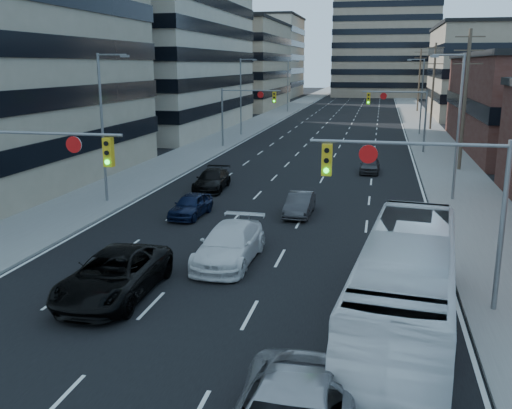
{
  "coord_description": "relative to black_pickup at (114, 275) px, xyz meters",
  "views": [
    {
      "loc": [
        5.85,
        -11.6,
        8.38
      ],
      "look_at": [
        0.53,
        12.83,
        2.2
      ],
      "focal_mm": 40.0,
      "sensor_mm": 36.0,
      "label": 1
    }
  ],
  "objects": [
    {
      "name": "ground",
      "position": [
        3.46,
        -6.55,
        -0.83
      ],
      "size": [
        400.0,
        400.0,
        0.0
      ],
      "primitive_type": "plane",
      "color": "black",
      "rests_on": "ground"
    },
    {
      "name": "streetlight_right_far",
      "position": [
        13.8,
        53.45,
        4.22
      ],
      "size": [
        2.03,
        0.22,
        9.0
      ],
      "color": "slate",
      "rests_on": "ground"
    },
    {
      "name": "sedan_grey_center",
      "position": [
        5.06,
        13.05,
        -0.19
      ],
      "size": [
        1.42,
        3.89,
        1.28
      ],
      "primitive_type": "imported",
      "rotation": [
        0.0,
        0.0,
        -0.02
      ],
      "color": "#303032",
      "rests_on": "ground"
    },
    {
      "name": "utility_pole_midblock",
      "position": [
        15.66,
        59.45,
        4.95
      ],
      "size": [
        2.2,
        0.28,
        11.0
      ],
      "color": "#4C3D2D",
      "rests_on": "ground"
    },
    {
      "name": "office_left_mid",
      "position": [
        -23.54,
        53.45,
        13.17
      ],
      "size": [
        26.0,
        34.0,
        28.0
      ],
      "primitive_type": "cube",
      "color": "#ADA089",
      "rests_on": "ground"
    },
    {
      "name": "signal_far_left",
      "position": [
        -4.22,
        38.44,
        3.47
      ],
      "size": [
        6.09,
        0.33,
        6.0
      ],
      "color": "slate",
      "rests_on": "ground"
    },
    {
      "name": "sedan_grey_right",
      "position": [
        8.66,
        27.16,
        -0.21
      ],
      "size": [
        1.58,
        3.71,
        1.25
      ],
      "primitive_type": "imported",
      "rotation": [
        0.0,
        0.0,
        -0.03
      ],
      "color": "#313133",
      "rests_on": "ground"
    },
    {
      "name": "black_pickup",
      "position": [
        0.0,
        0.0,
        0.0
      ],
      "size": [
        2.84,
        6.02,
        1.66
      ],
      "primitive_type": "imported",
      "rotation": [
        0.0,
        0.0,
        0.01
      ],
      "color": "black",
      "rests_on": "ground"
    },
    {
      "name": "office_left_far",
      "position": [
        -20.54,
        93.45,
        7.17
      ],
      "size": [
        20.0,
        30.0,
        16.0
      ],
      "primitive_type": "cube",
      "color": "gray",
      "rests_on": "ground"
    },
    {
      "name": "streetlight_left_near",
      "position": [
        -6.88,
        13.45,
        4.22
      ],
      "size": [
        2.03,
        0.22,
        9.0
      ],
      "color": "slate",
      "rests_on": "ground"
    },
    {
      "name": "signal_far_right",
      "position": [
        11.14,
        38.44,
        3.47
      ],
      "size": [
        6.09,
        0.33,
        6.0
      ],
      "color": "slate",
      "rests_on": "ground"
    },
    {
      "name": "road_surface",
      "position": [
        3.46,
        123.45,
        -0.82
      ],
      "size": [
        18.0,
        300.0,
        0.02
      ],
      "primitive_type": "cube",
      "color": "black",
      "rests_on": "ground"
    },
    {
      "name": "office_right_far",
      "position": [
        28.46,
        81.45,
        6.17
      ],
      "size": [
        22.0,
        28.0,
        14.0
      ],
      "primitive_type": "cube",
      "color": "gray",
      "rests_on": "ground"
    },
    {
      "name": "sidewalk_left",
      "position": [
        -8.04,
        123.45,
        -0.76
      ],
      "size": [
        5.0,
        300.0,
        0.15
      ],
      "primitive_type": "cube",
      "color": "slate",
      "rests_on": "ground"
    },
    {
      "name": "streetlight_right_near",
      "position": [
        13.8,
        18.45,
        4.22
      ],
      "size": [
        2.03,
        0.22,
        9.0
      ],
      "color": "slate",
      "rests_on": "ground"
    },
    {
      "name": "streetlight_left_mid",
      "position": [
        -6.88,
        48.45,
        4.22
      ],
      "size": [
        2.03,
        0.22,
        9.0
      ],
      "color": "slate",
      "rests_on": "ground"
    },
    {
      "name": "bg_block_right",
      "position": [
        35.46,
        123.45,
        5.17
      ],
      "size": [
        22.0,
        22.0,
        12.0
      ],
      "primitive_type": "cube",
      "color": "gray",
      "rests_on": "ground"
    },
    {
      "name": "sedan_black_far",
      "position": [
        -1.74,
        18.45,
        -0.14
      ],
      "size": [
        2.19,
        4.84,
        1.37
      ],
      "primitive_type": "imported",
      "rotation": [
        0.0,
        0.0,
        0.06
      ],
      "color": "black",
      "rests_on": "ground"
    },
    {
      "name": "signal_near_right",
      "position": [
        10.91,
        1.44,
        3.49
      ],
      "size": [
        6.59,
        0.33,
        6.0
      ],
      "color": "slate",
      "rests_on": "ground"
    },
    {
      "name": "transit_bus",
      "position": [
        10.35,
        -0.81,
        0.8
      ],
      "size": [
        3.99,
        11.97,
        3.27
      ],
      "primitive_type": "imported",
      "rotation": [
        0.0,
        0.0,
        -0.11
      ],
      "color": "white",
      "rests_on": "ground"
    },
    {
      "name": "bg_block_left",
      "position": [
        -24.54,
        133.45,
        9.17
      ],
      "size": [
        24.0,
        24.0,
        20.0
      ],
      "primitive_type": "cube",
      "color": "#ADA089",
      "rests_on": "ground"
    },
    {
      "name": "sedan_blue",
      "position": [
        -0.89,
        11.44,
        -0.18
      ],
      "size": [
        1.81,
        3.94,
        1.31
      ],
      "primitive_type": "imported",
      "rotation": [
        0.0,
        0.0,
        -0.07
      ],
      "color": "black",
      "rests_on": "ground"
    },
    {
      "name": "sidewalk_right",
      "position": [
        14.96,
        123.45,
        -0.76
      ],
      "size": [
        5.0,
        300.0,
        0.15
      ],
      "primitive_type": "cube",
      "color": "slate",
      "rests_on": "ground"
    },
    {
      "name": "streetlight_left_far",
      "position": [
        -6.88,
        83.45,
        4.22
      ],
      "size": [
        2.03,
        0.22,
        9.0
      ],
      "color": "slate",
      "rests_on": "ground"
    },
    {
      "name": "signal_near_left",
      "position": [
        -3.99,
        1.44,
        3.49
      ],
      "size": [
        6.59,
        0.33,
        6.0
      ],
      "color": "slate",
      "rests_on": "ground"
    },
    {
      "name": "utility_pole_block",
      "position": [
        15.66,
        29.45,
        4.95
      ],
      "size": [
        2.2,
        0.28,
        11.0
      ],
      "color": "#4C3D2D",
      "rests_on": "ground"
    },
    {
      "name": "utility_pole_distant",
      "position": [
        15.66,
        89.45,
        4.95
      ],
      "size": [
        2.2,
        0.28,
        11.0
      ],
      "color": "#4C3D2D",
      "rests_on": "ground"
    },
    {
      "name": "white_van",
      "position": [
        3.2,
        4.53,
        -0.02
      ],
      "size": [
        2.39,
        5.62,
        1.62
      ],
      "primitive_type": "imported",
      "rotation": [
        0.0,
        0.0,
        -0.02
      ],
      "color": "silver",
      "rests_on": "ground"
    }
  ]
}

